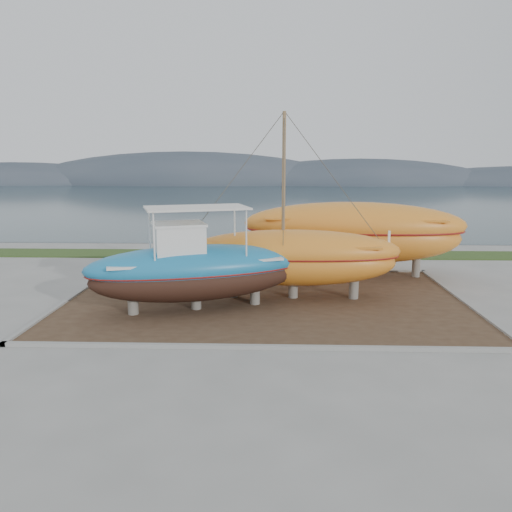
# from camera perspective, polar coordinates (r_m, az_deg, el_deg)

# --- Properties ---
(ground) EXTENTS (140.00, 140.00, 0.00)m
(ground) POSITION_cam_1_polar(r_m,az_deg,el_deg) (19.50, 0.85, -8.35)
(ground) COLOR gray
(ground) RESTS_ON ground
(dirt_patch) EXTENTS (18.00, 12.00, 0.06)m
(dirt_patch) POSITION_cam_1_polar(r_m,az_deg,el_deg) (23.31, 1.03, -5.04)
(dirt_patch) COLOR #422D1E
(dirt_patch) RESTS_ON ground
(curb_frame) EXTENTS (18.60, 12.60, 0.15)m
(curb_frame) POSITION_cam_1_polar(r_m,az_deg,el_deg) (23.30, 1.03, -4.94)
(curb_frame) COLOR gray
(curb_frame) RESTS_ON ground
(grass_strip) EXTENTS (44.00, 3.00, 0.08)m
(grass_strip) POSITION_cam_1_polar(r_m,az_deg,el_deg) (34.51, 1.32, 0.20)
(grass_strip) COLOR #284219
(grass_strip) RESTS_ON ground
(sea) EXTENTS (260.00, 100.00, 0.04)m
(sea) POSITION_cam_1_polar(r_m,az_deg,el_deg) (88.65, 1.69, 6.69)
(sea) COLOR #1D333A
(sea) RESTS_ON ground
(mountain_ridge) EXTENTS (200.00, 36.00, 20.00)m
(mountain_ridge) POSITION_cam_1_polar(r_m,az_deg,el_deg) (143.56, 1.77, 8.28)
(mountain_ridge) COLOR #333D49
(mountain_ridge) RESTS_ON ground
(blue_caique) EXTENTS (9.70, 5.67, 4.45)m
(blue_caique) POSITION_cam_1_polar(r_m,az_deg,el_deg) (21.48, -6.97, -0.31)
(blue_caique) COLOR #1C79B1
(blue_caique) RESTS_ON dirt_patch
(white_dinghy) EXTENTS (4.20, 2.64, 1.18)m
(white_dinghy) POSITION_cam_1_polar(r_m,az_deg,el_deg) (25.61, -14.48, -2.51)
(white_dinghy) COLOR white
(white_dinghy) RESTS_ON dirt_patch
(orange_sailboat) EXTENTS (9.88, 3.10, 8.50)m
(orange_sailboat) POSITION_cam_1_polar(r_m,az_deg,el_deg) (22.92, 4.40, 5.55)
(orange_sailboat) COLOR orange
(orange_sailboat) RESTS_ON dirt_patch
(orange_bare_hull) EXTENTS (12.47, 4.70, 4.00)m
(orange_bare_hull) POSITION_cam_1_polar(r_m,az_deg,el_deg) (28.34, 10.99, 1.81)
(orange_bare_hull) COLOR orange
(orange_bare_hull) RESTS_ON dirt_patch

